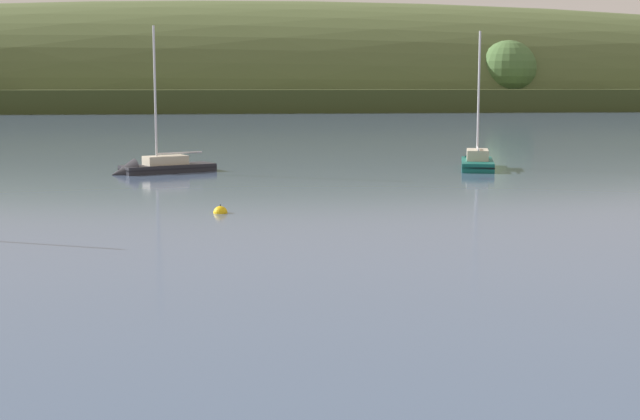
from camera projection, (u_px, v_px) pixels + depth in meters
far_shoreline_hill at (276, 107)px, 218.55m from camera, size 525.30×81.78×49.51m
sailboat_midwater_white at (156, 170)px, 62.82m from camera, size 7.38×5.04×10.86m
sailboat_outer_reach at (477, 164)px, 66.39m from camera, size 3.87×7.57×10.66m
mooring_buoy_off_fishing_boat at (220, 213)px, 43.73m from camera, size 0.68×0.68×0.76m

